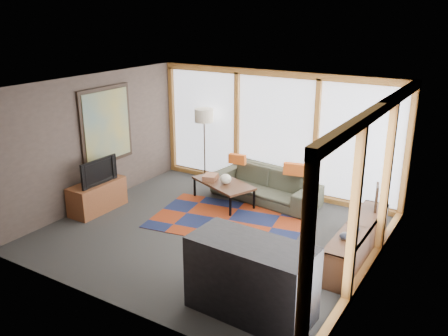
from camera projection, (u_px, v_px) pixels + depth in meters
The scene contains 17 objects.
ground at pixel (212, 233), 8.40m from camera, with size 5.50×5.50×0.00m, color #2F2E2C.
room_envelope at pixel (253, 146), 8.12m from camera, with size 5.52×5.02×2.62m.
rug at pixel (228, 220), 8.89m from camera, with size 2.78×1.79×0.01m, color maroon.
sofa at pixel (265, 185), 9.76m from camera, with size 2.25×0.88×0.66m, color #333727.
pillow_left at pixel (237, 159), 9.99m from camera, with size 0.37×0.11×0.20m, color #D0561A.
pillow_right at pixel (294, 169), 9.31m from camera, with size 0.43×0.13×0.24m, color #D0561A.
floor_lamp at pixel (204, 145), 10.71m from camera, with size 0.42×0.42×1.68m, color #332319, non-canonical shape.
coffee_table at pixel (223, 192), 9.65m from camera, with size 1.33×0.67×0.44m, color #382018, non-canonical shape.
book_stack at pixel (210, 177), 9.69m from camera, with size 0.26×0.32×0.11m, color brown.
vase at pixel (225, 179), 9.46m from camera, with size 0.23×0.23×0.20m, color beige.
bookshelf at pixel (357, 242), 7.47m from camera, with size 0.41×2.25×0.56m, color #382018, non-canonical shape.
bowl_a at pixel (346, 236), 6.94m from camera, with size 0.18×0.18×0.09m, color black.
bowl_b at pixel (355, 229), 7.20m from camera, with size 0.15×0.15×0.07m, color black.
shelf_picture at pixel (377, 197), 7.92m from camera, with size 0.04×0.33×0.44m, color black.
tv_console at pixel (98, 196), 9.26m from camera, with size 0.48×1.16×0.58m, color brown.
television at pixel (96, 171), 9.05m from camera, with size 0.87×0.11×0.50m, color black.
bar_counter at pixel (251, 278), 6.05m from camera, with size 1.61×0.75×1.02m, color black.
Camera 1 is at (4.15, -6.36, 3.78)m, focal length 38.00 mm.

